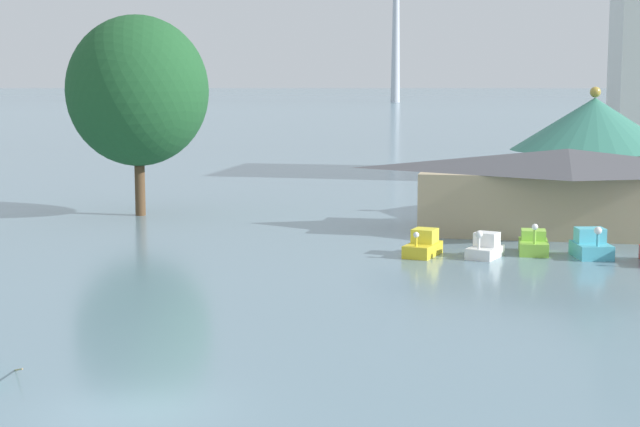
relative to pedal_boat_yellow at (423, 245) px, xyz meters
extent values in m
plane|color=slate|center=(-5.39, -25.85, -0.53)|extent=(2000.00, 2000.00, 0.00)
cylinder|color=tan|center=(-10.14, -23.45, -0.35)|extent=(1.22, 1.64, 0.63)
cube|color=yellow|center=(-0.02, -0.09, -0.21)|extent=(1.91, 2.91, 0.63)
cube|color=yellow|center=(0.05, 0.24, 0.47)|extent=(1.39, 1.43, 0.72)
cylinder|color=yellow|center=(-0.25, -1.13, 0.33)|extent=(0.14, 0.14, 0.45)
sphere|color=white|center=(-0.25, -1.13, 0.71)|extent=(0.30, 0.30, 0.30)
cube|color=white|center=(3.13, -0.03, -0.25)|extent=(1.95, 2.52, 0.56)
cube|color=white|center=(3.21, 0.23, 0.38)|extent=(1.38, 1.30, 0.71)
cylinder|color=white|center=(2.86, -0.88, 0.32)|extent=(0.14, 0.14, 0.58)
sphere|color=white|center=(2.86, -0.88, 0.79)|extent=(0.38, 0.38, 0.38)
cube|color=#8CCC3F|center=(5.57, 1.69, -0.19)|extent=(1.54, 2.63, 0.67)
cube|color=#A0E24F|center=(5.56, 2.01, 0.41)|extent=(1.28, 1.20, 0.53)
cylinder|color=#8CCC3F|center=(5.60, 0.65, 0.50)|extent=(0.14, 0.14, 0.72)
sphere|color=white|center=(5.60, 0.65, 1.02)|extent=(0.32, 0.32, 0.32)
cube|color=#4CB7CC|center=(8.44, 1.09, -0.16)|extent=(2.17, 2.71, 0.73)
cube|color=#5DCDE2|center=(8.38, 1.38, 0.57)|extent=(1.62, 1.37, 0.74)
cylinder|color=#4CB7CC|center=(8.66, 0.16, 0.50)|extent=(0.14, 0.14, 0.60)
sphere|color=white|center=(8.66, 0.16, 1.00)|extent=(0.39, 0.39, 0.39)
cube|color=tan|center=(7.52, 9.26, 1.29)|extent=(16.84, 7.08, 3.63)
pyramid|color=#4C4C51|center=(7.52, 9.26, 3.77)|extent=(18.19, 8.14, 1.33)
cylinder|color=brown|center=(9.42, 16.45, 1.67)|extent=(8.21, 8.21, 4.40)
cone|color=#387F6B|center=(9.42, 16.45, 5.58)|extent=(10.72, 10.72, 3.41)
sphere|color=#B7993D|center=(9.42, 16.45, 7.64)|extent=(0.70, 0.70, 0.70)
cylinder|color=brown|center=(-19.91, 11.52, 1.13)|extent=(0.67, 0.67, 3.31)
ellipsoid|color=#1E5128|center=(-19.91, 11.52, 7.71)|extent=(9.29, 9.29, 9.85)
camera|label=1|loc=(4.77, -50.69, 8.47)|focal=56.11mm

